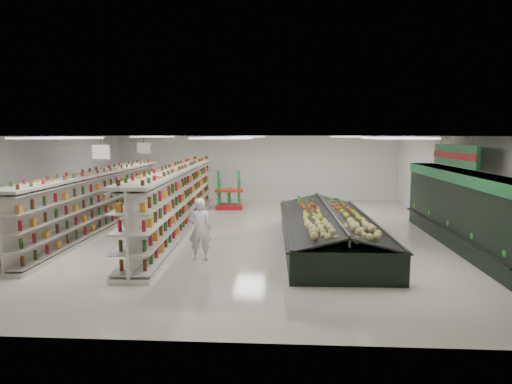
# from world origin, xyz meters

# --- Properties ---
(floor) EXTENTS (16.00, 16.00, 0.00)m
(floor) POSITION_xyz_m (0.00, 0.00, 0.00)
(floor) COLOR beige
(floor) RESTS_ON ground
(ceiling) EXTENTS (14.00, 16.00, 0.02)m
(ceiling) POSITION_xyz_m (0.00, 0.00, 3.20)
(ceiling) COLOR white
(ceiling) RESTS_ON wall_back
(wall_back) EXTENTS (14.00, 0.02, 3.20)m
(wall_back) POSITION_xyz_m (0.00, 8.00, 1.60)
(wall_back) COLOR silver
(wall_back) RESTS_ON floor
(wall_front) EXTENTS (14.00, 0.02, 3.20)m
(wall_front) POSITION_xyz_m (0.00, -8.00, 1.60)
(wall_front) COLOR silver
(wall_front) RESTS_ON floor
(wall_left) EXTENTS (0.02, 16.00, 3.20)m
(wall_left) POSITION_xyz_m (-7.00, 0.00, 1.60)
(wall_left) COLOR silver
(wall_left) RESTS_ON floor
(wall_right) EXTENTS (0.02, 16.00, 3.20)m
(wall_right) POSITION_xyz_m (7.00, 0.00, 1.60)
(wall_right) COLOR silver
(wall_right) RESTS_ON floor
(produce_wall_case) EXTENTS (0.93, 8.00, 2.20)m
(produce_wall_case) POSITION_xyz_m (6.53, -1.50, 1.24)
(produce_wall_case) COLOR black
(produce_wall_case) RESTS_ON floor
(aisle_sign_near) EXTENTS (0.52, 0.06, 0.75)m
(aisle_sign_near) POSITION_xyz_m (-3.80, -2.00, 2.75)
(aisle_sign_near) COLOR white
(aisle_sign_near) RESTS_ON ceiling
(aisle_sign_far) EXTENTS (0.52, 0.06, 0.75)m
(aisle_sign_far) POSITION_xyz_m (-3.80, 2.00, 2.75)
(aisle_sign_far) COLOR white
(aisle_sign_far) RESTS_ON ceiling
(hortifruti_banner) EXTENTS (0.12, 3.20, 0.95)m
(hortifruti_banner) POSITION_xyz_m (6.25, -1.50, 2.65)
(hortifruti_banner) COLOR #1E7136
(hortifruti_banner) RESTS_ON ceiling
(gondola_left) EXTENTS (0.88, 11.50, 1.99)m
(gondola_left) POSITION_xyz_m (-4.92, 0.61, 0.92)
(gondola_left) COLOR silver
(gondola_left) RESTS_ON floor
(gondola_center) EXTENTS (1.46, 12.33, 2.13)m
(gondola_center) POSITION_xyz_m (-2.20, 0.72, 0.98)
(gondola_center) COLOR silver
(gondola_center) RESTS_ON floor
(produce_island) EXTENTS (2.88, 7.51, 1.11)m
(produce_island) POSITION_xyz_m (2.73, -1.52, 0.51)
(produce_island) COLOR black
(produce_island) RESTS_ON floor
(soda_endcap) EXTENTS (1.25, 0.88, 1.55)m
(soda_endcap) POSITION_xyz_m (-0.97, 4.99, 0.75)
(soda_endcap) COLOR #B4141A
(soda_endcap) RESTS_ON floor
(shopper_main) EXTENTS (0.62, 0.43, 1.63)m
(shopper_main) POSITION_xyz_m (-0.75, -3.29, 0.81)
(shopper_main) COLOR white
(shopper_main) RESTS_ON floor
(shopper_background) EXTENTS (0.66, 0.91, 1.72)m
(shopper_background) POSITION_xyz_m (-4.04, 3.68, 0.86)
(shopper_background) COLOR tan
(shopper_background) RESTS_ON floor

